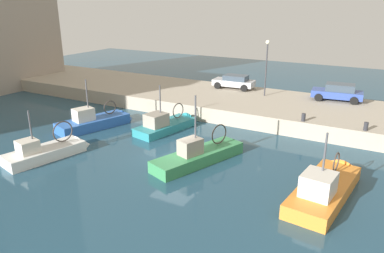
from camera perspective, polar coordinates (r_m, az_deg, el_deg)
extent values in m
plane|color=navy|center=(23.05, -2.59, -4.70)|extent=(80.00, 80.00, 0.00)
cube|color=#ADA08C|center=(32.63, 8.06, 3.41)|extent=(9.00, 56.00, 1.20)
cube|color=white|center=(24.59, -21.63, -4.54)|extent=(4.99, 2.75, 1.34)
cone|color=white|center=(25.74, -16.27, -2.88)|extent=(1.23, 1.71, 1.54)
cube|color=#B2A893|center=(24.37, -21.79, -3.24)|extent=(4.78, 2.57, 0.08)
cube|color=beige|center=(23.85, -24.00, -2.87)|extent=(1.31, 1.28, 0.81)
cylinder|color=#4C4C51|center=(23.69, -23.55, -0.74)|extent=(0.10, 0.10, 2.59)
torus|color=#3F3833|center=(24.64, -19.29, -0.73)|extent=(1.34, 0.39, 1.36)
sphere|color=white|center=(24.82, -25.57, -4.37)|extent=(0.32, 0.32, 0.32)
cube|color=#2D60B7|center=(29.14, -14.90, -0.19)|extent=(5.74, 3.41, 1.51)
cone|color=#2D60B7|center=(30.60, -9.89, 1.09)|extent=(1.36, 1.86, 1.66)
cube|color=#9E7A51|center=(28.93, -15.01, 1.07)|extent=(5.48, 3.21, 0.08)
cube|color=beige|center=(28.47, -16.37, 1.76)|extent=(1.64, 1.43, 0.96)
cylinder|color=#4C4C51|center=(28.37, -15.82, 3.93)|extent=(0.10, 0.10, 3.11)
torus|color=#3F3833|center=(29.45, -12.53, 2.91)|extent=(1.05, 0.40, 1.08)
sphere|color=white|center=(29.28, -18.68, -0.01)|extent=(0.32, 0.32, 0.32)
cube|color=#388951|center=(22.29, 0.97, -5.54)|extent=(6.38, 3.60, 1.42)
cone|color=#388951|center=(24.56, 6.93, -3.29)|extent=(1.34, 1.69, 1.48)
cube|color=#B2A893|center=(22.03, 0.98, -4.03)|extent=(6.10, 3.39, 0.08)
cube|color=gray|center=(21.44, -0.27, -3.18)|extent=(1.54, 1.30, 0.97)
cylinder|color=#4C4C51|center=(21.25, 0.53, 0.19)|extent=(0.10, 0.10, 3.54)
torus|color=#3F3833|center=(22.88, 4.20, -1.18)|extent=(1.23, 0.50, 1.27)
sphere|color=white|center=(21.76, -4.26, -5.62)|extent=(0.32, 0.32, 0.32)
cube|color=orange|center=(19.70, 19.57, -10.22)|extent=(6.37, 2.71, 1.42)
cone|color=orange|center=(22.72, 22.10, -6.54)|extent=(1.10, 1.92, 1.84)
cube|color=#B2A893|center=(19.41, 19.78, -8.57)|extent=(6.10, 2.52, 0.08)
cube|color=beige|center=(18.11, 18.89, -8.47)|extent=(1.67, 1.55, 1.07)
cylinder|color=#4C4C51|center=(18.14, 19.63, -5.34)|extent=(0.10, 0.10, 2.97)
torus|color=#3F3833|center=(20.68, 21.35, -5.10)|extent=(1.05, 0.19, 1.05)
sphere|color=white|center=(18.31, 14.53, -11.26)|extent=(0.32, 0.32, 0.32)
cube|color=teal|center=(27.68, -4.10, -0.60)|extent=(5.29, 2.80, 1.18)
cone|color=teal|center=(29.65, -0.21, 0.80)|extent=(1.21, 1.78, 1.63)
cube|color=#896B4C|center=(27.50, -4.13, 0.44)|extent=(5.06, 2.61, 0.08)
cube|color=gray|center=(26.74, -5.53, 1.00)|extent=(1.71, 1.52, 0.94)
cylinder|color=#4C4C51|center=(26.75, -4.91, 3.24)|extent=(0.10, 0.10, 2.99)
torus|color=#3F3833|center=(28.26, -2.15, 2.47)|extent=(1.17, 0.32, 1.18)
sphere|color=white|center=(27.34, -7.82, -0.59)|extent=(0.32, 0.32, 0.32)
cube|color=#334C9E|center=(33.41, 21.42, 4.69)|extent=(2.10, 4.18, 0.57)
cube|color=#384756|center=(33.28, 21.88, 5.62)|extent=(1.71, 2.40, 0.59)
cylinder|color=black|center=(32.70, 18.91, 4.27)|extent=(0.28, 0.66, 0.64)
cylinder|color=black|center=(34.35, 19.17, 4.91)|extent=(0.28, 0.66, 0.64)
cylinder|color=black|center=(32.64, 23.69, 3.66)|extent=(0.28, 0.66, 0.64)
cylinder|color=black|center=(34.29, 23.72, 4.33)|extent=(0.28, 0.66, 0.64)
cube|color=#B7B7BC|center=(35.73, 6.44, 6.73)|extent=(1.88, 3.97, 0.55)
cube|color=#384756|center=(35.56, 6.77, 7.49)|extent=(1.58, 2.26, 0.47)
cylinder|color=black|center=(35.47, 3.96, 6.34)|extent=(0.26, 0.65, 0.64)
cylinder|color=black|center=(36.97, 4.92, 6.83)|extent=(0.26, 0.65, 0.64)
cylinder|color=black|center=(34.60, 8.03, 5.88)|extent=(0.26, 0.65, 0.64)
cylinder|color=black|center=(36.14, 8.85, 6.40)|extent=(0.26, 0.65, 0.64)
cylinder|color=#2D2D33|center=(26.45, 25.23, 0.02)|extent=(0.28, 0.28, 0.55)
cylinder|color=#2D2D33|center=(26.93, 16.80, 1.36)|extent=(0.28, 0.28, 0.55)
cylinder|color=#38383D|center=(32.97, 11.33, 8.48)|extent=(0.12, 0.12, 4.50)
sphere|color=#F2EACC|center=(32.64, 11.61, 12.62)|extent=(0.36, 0.36, 0.36)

